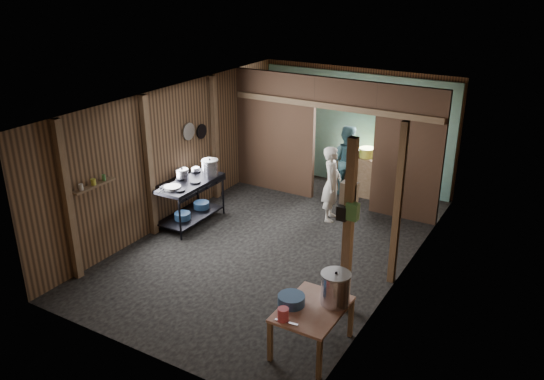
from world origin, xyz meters
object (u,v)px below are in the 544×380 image
Objects in this scene: gas_range at (189,202)px; stock_pot at (335,289)px; cook at (332,184)px; prep_table at (312,328)px; pink_bucket at (283,314)px; stove_pot_large at (210,168)px; yellow_tub at (367,152)px.

stock_pot is at bearing -26.66° from gas_range.
cook reaches higher than stock_pot.
gas_range reaches higher than prep_table.
prep_table is 2.27× the size of stock_pot.
pink_bucket is at bearing -176.97° from cook.
stock_pot is at bearing 58.94° from pink_bucket.
pink_bucket is (-0.19, -0.41, 0.39)m from prep_table.
stove_pot_large is at bearing 146.91° from stock_pot.
pink_bucket is at bearing -42.73° from stove_pot_large.
pink_bucket is at bearing -78.61° from yellow_tub.
stove_pot_large is (-3.54, 2.68, 0.70)m from prep_table.
stock_pot reaches higher than pink_bucket.
prep_table is at bearing -75.74° from yellow_tub.
yellow_tub is (2.20, 2.59, -0.06)m from stove_pot_large.
stove_pot_large is 3.40m from yellow_tub.
gas_range is at bearing 110.02° from cook.
pink_bucket is 5.80m from yellow_tub.
stove_pot_large is at bearing 137.27° from pink_bucket.
yellow_tub is (2.37, 3.06, 0.52)m from gas_range.
gas_range is at bearing 149.31° from prep_table.
stove_pot_large is 4.57m from pink_bucket.
stove_pot_large is 4.47m from stock_pot.
yellow_tub is 0.23× the size of cook.
stock_pot reaches higher than gas_range.
yellow_tub is (-1.14, 5.68, 0.25)m from pink_bucket.
pink_bucket is 0.11× the size of cook.
yellow_tub is at bearing 107.01° from stock_pot.
prep_table is 5.47m from yellow_tub.
prep_table is at bearing -37.09° from stove_pot_large.
gas_range is 3.91m from yellow_tub.
gas_range is 3.19× the size of stock_pot.
cook reaches higher than stove_pot_large.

